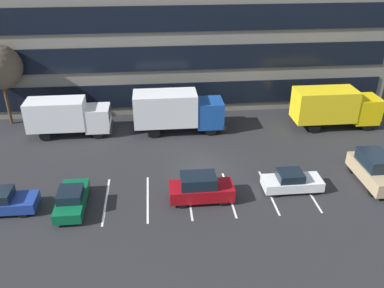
{
  "coord_description": "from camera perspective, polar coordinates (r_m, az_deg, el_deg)",
  "views": [
    {
      "loc": [
        -3.39,
        -26.35,
        16.02
      ],
      "look_at": [
        -0.69,
        1.45,
        1.4
      ],
      "focal_mm": 37.85,
      "sensor_mm": 36.0,
      "label": 1
    }
  ],
  "objects": [
    {
      "name": "sedan_white",
      "position": [
        29.04,
        13.85,
        -5.14
      ],
      "size": [
        4.09,
        1.71,
        1.46
      ],
      "color": "white",
      "rests_on": "ground_plane"
    },
    {
      "name": "box_truck_white",
      "position": [
        36.98,
        -17.17,
        3.85
      ],
      "size": [
        7.18,
        2.38,
        3.33
      ],
      "color": "white",
      "rests_on": "ground_plane"
    },
    {
      "name": "sedan_forest",
      "position": [
        27.55,
        -16.59,
        -7.46
      ],
      "size": [
        1.75,
        4.17,
        1.49
      ],
      "color": "#0C5933",
      "rests_on": "ground_plane"
    },
    {
      "name": "lot_markings",
      "position": [
        28.05,
        2.41,
        -7.21
      ],
      "size": [
        14.14,
        5.4,
        0.01
      ],
      "color": "silver",
      "rests_on": "ground_plane"
    },
    {
      "name": "box_truck_blue",
      "position": [
        35.97,
        -2.15,
        4.83
      ],
      "size": [
        8.02,
        2.66,
        3.72
      ],
      "color": "#194799",
      "rests_on": "ground_plane"
    },
    {
      "name": "ground_plane",
      "position": [
        31.02,
        1.52,
        -3.47
      ],
      "size": [
        120.0,
        120.0,
        0.0
      ],
      "primitive_type": "plane",
      "color": "#262628"
    },
    {
      "name": "suv_tan",
      "position": [
        31.68,
        24.33,
        -3.28
      ],
      "size": [
        2.03,
        4.8,
        2.17
      ],
      "color": "tan",
      "rests_on": "ground_plane"
    },
    {
      "name": "suv_maroon",
      "position": [
        27.08,
        1.2,
        -6.24
      ],
      "size": [
        4.27,
        1.81,
        1.93
      ],
      "color": "maroon",
      "rests_on": "ground_plane"
    },
    {
      "name": "box_truck_yellow_all",
      "position": [
        39.03,
        19.46,
        5.05
      ],
      "size": [
        7.91,
        2.62,
        3.67
      ],
      "color": "yellow",
      "rests_on": "ground_plane"
    },
    {
      "name": "sedan_navy",
      "position": [
        28.87,
        -25.25,
        -7.37
      ],
      "size": [
        4.29,
        1.8,
        1.54
      ],
      "color": "navy",
      "rests_on": "ground_plane"
    },
    {
      "name": "office_building",
      "position": [
        45.3,
        -1.21,
        16.4
      ],
      "size": [
        40.11,
        14.13,
        14.4
      ],
      "color": "slate",
      "rests_on": "ground_plane"
    }
  ]
}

